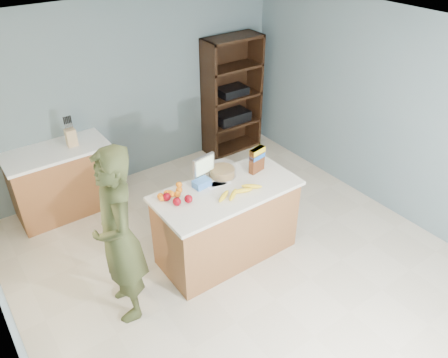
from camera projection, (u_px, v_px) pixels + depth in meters
floor at (242, 268)px, 4.86m from camera, size 4.50×5.00×0.02m
walls at (246, 136)px, 3.96m from camera, size 4.52×5.02×2.51m
counter_peninsula at (227, 225)px, 4.84m from camera, size 1.56×0.76×0.90m
back_cabinet at (62, 181)px, 5.53m from camera, size 1.24×0.62×0.90m
shelving_unit at (230, 97)px, 6.75m from camera, size 0.90×0.40×1.80m
person at (118, 238)px, 3.92m from camera, size 0.54×0.72×1.81m
knife_block at (71, 137)px, 5.31m from camera, size 0.12×0.10×0.31m
envelopes at (218, 184)px, 4.66m from camera, size 0.29×0.16×0.00m
bananas at (238, 192)px, 4.49m from camera, size 0.55×0.20×0.05m
apples at (177, 199)px, 4.35m from camera, size 0.24×0.24×0.09m
oranges at (171, 193)px, 4.46m from camera, size 0.33×0.20×0.07m
blue_carton at (202, 183)px, 4.60m from camera, size 0.19×0.14×0.08m
salad_bowl at (222, 171)px, 4.76m from camera, size 0.30×0.30×0.13m
tv at (204, 166)px, 4.66m from camera, size 0.28×0.12×0.28m
cereal_box at (257, 158)px, 4.78m from camera, size 0.20×0.11×0.29m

